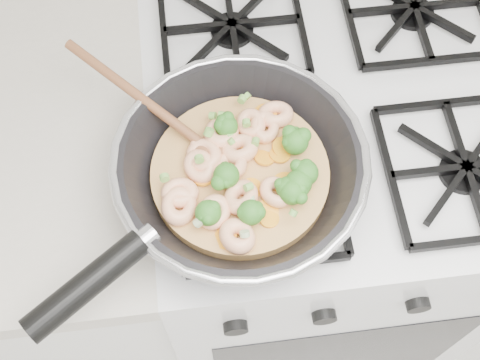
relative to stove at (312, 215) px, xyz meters
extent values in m
cube|color=white|center=(0.00, 0.00, -0.01)|extent=(0.60, 0.60, 0.90)
cube|color=black|center=(0.00, -0.30, -0.01)|extent=(0.48, 0.00, 0.40)
cube|color=black|center=(0.00, 0.00, 0.45)|extent=(0.56, 0.56, 0.02)
torus|color=silver|center=(-0.17, -0.14, 0.53)|extent=(0.35, 0.35, 0.01)
cylinder|color=black|center=(-0.37, -0.28, 0.52)|extent=(0.16, 0.13, 0.04)
cylinder|color=tan|center=(-0.17, -0.14, 0.49)|extent=(0.24, 0.24, 0.02)
ellipsoid|color=brown|center=(-0.21, -0.10, 0.51)|extent=(0.07, 0.07, 0.02)
cylinder|color=brown|center=(-0.30, -0.02, 0.53)|extent=(0.18, 0.17, 0.06)
torus|color=#FFC296|center=(-0.26, -0.18, 0.51)|extent=(0.07, 0.07, 0.03)
torus|color=#FFC296|center=(-0.19, -0.08, 0.51)|extent=(0.08, 0.08, 0.02)
torus|color=#FFC296|center=(-0.19, -0.13, 0.51)|extent=(0.08, 0.08, 0.03)
torus|color=#FFC296|center=(-0.18, -0.18, 0.51)|extent=(0.07, 0.07, 0.03)
torus|color=#FFC296|center=(-0.13, -0.18, 0.51)|extent=(0.07, 0.07, 0.02)
torus|color=#FFC296|center=(-0.22, -0.11, 0.51)|extent=(0.08, 0.08, 0.03)
torus|color=#FFC296|center=(-0.21, -0.20, 0.51)|extent=(0.07, 0.07, 0.03)
torus|color=#FFC296|center=(-0.15, -0.07, 0.51)|extent=(0.06, 0.06, 0.03)
torus|color=#FFC296|center=(-0.11, -0.06, 0.51)|extent=(0.06, 0.06, 0.03)
torus|color=#FFC296|center=(-0.23, -0.13, 0.51)|extent=(0.07, 0.07, 0.03)
torus|color=#FFC296|center=(-0.19, -0.23, 0.51)|extent=(0.07, 0.07, 0.03)
torus|color=#FFC296|center=(-0.17, -0.11, 0.51)|extent=(0.06, 0.07, 0.03)
torus|color=#FFC296|center=(-0.26, -0.16, 0.51)|extent=(0.05, 0.05, 0.02)
torus|color=#FFC296|center=(-0.13, -0.08, 0.51)|extent=(0.06, 0.06, 0.02)
ellipsoid|color=#3A7C28|center=(-0.19, -0.15, 0.52)|extent=(0.05, 0.05, 0.03)
ellipsoid|color=#3A7C28|center=(-0.10, -0.11, 0.52)|extent=(0.04, 0.04, 0.03)
ellipsoid|color=#3A7C28|center=(-0.10, -0.17, 0.52)|extent=(0.05, 0.05, 0.04)
ellipsoid|color=#3A7C28|center=(-0.11, -0.19, 0.52)|extent=(0.05, 0.05, 0.03)
ellipsoid|color=#3A7C28|center=(-0.18, -0.08, 0.52)|extent=(0.04, 0.04, 0.03)
ellipsoid|color=#3A7C28|center=(-0.09, -0.16, 0.52)|extent=(0.05, 0.05, 0.04)
ellipsoid|color=#3A7C28|center=(-0.17, -0.21, 0.52)|extent=(0.04, 0.04, 0.03)
ellipsoid|color=#3A7C28|center=(-0.12, -0.18, 0.52)|extent=(0.04, 0.04, 0.03)
ellipsoid|color=#3A7C28|center=(-0.09, -0.11, 0.52)|extent=(0.05, 0.05, 0.04)
ellipsoid|color=#3A7C28|center=(-0.22, -0.20, 0.52)|extent=(0.04, 0.04, 0.03)
cylinder|color=#FAA21F|center=(-0.15, -0.20, 0.50)|extent=(0.04, 0.04, 0.01)
cylinder|color=#FAA21F|center=(-0.16, -0.16, 0.50)|extent=(0.03, 0.03, 0.01)
cylinder|color=#FAA21F|center=(-0.14, -0.21, 0.50)|extent=(0.03, 0.03, 0.01)
cylinder|color=#FAA21F|center=(-0.13, -0.05, 0.50)|extent=(0.05, 0.05, 0.00)
cylinder|color=#FAA21F|center=(-0.14, -0.12, 0.50)|extent=(0.03, 0.03, 0.01)
cylinder|color=#FAA21F|center=(-0.19, -0.11, 0.50)|extent=(0.04, 0.04, 0.01)
cylinder|color=#FAA21F|center=(-0.15, -0.10, 0.50)|extent=(0.04, 0.04, 0.01)
cylinder|color=#FAA21F|center=(-0.12, -0.16, 0.50)|extent=(0.04, 0.04, 0.00)
cylinder|color=#FAA21F|center=(-0.10, -0.17, 0.50)|extent=(0.04, 0.04, 0.01)
cylinder|color=#FAA21F|center=(-0.20, -0.23, 0.50)|extent=(0.04, 0.04, 0.00)
cylinder|color=#FAA21F|center=(-0.22, -0.14, 0.50)|extent=(0.03, 0.03, 0.01)
cylinder|color=#FAA21F|center=(-0.12, -0.12, 0.50)|extent=(0.04, 0.04, 0.01)
cylinder|color=#FAA21F|center=(-0.11, -0.11, 0.50)|extent=(0.04, 0.04, 0.01)
cylinder|color=#74B347|center=(-0.18, -0.09, 0.52)|extent=(0.01, 0.01, 0.01)
cylinder|color=#74B347|center=(-0.20, -0.06, 0.51)|extent=(0.01, 0.01, 0.01)
cylinder|color=#74B347|center=(-0.21, -0.09, 0.52)|extent=(0.01, 0.01, 0.01)
cylinder|color=#74B347|center=(-0.18, -0.10, 0.52)|extent=(0.01, 0.01, 0.01)
cylinder|color=#74B347|center=(-0.16, -0.04, 0.52)|extent=(0.01, 0.01, 0.01)
cylinder|color=#B7CD90|center=(-0.16, -0.19, 0.52)|extent=(0.01, 0.01, 0.01)
cylinder|color=#74B347|center=(-0.11, -0.22, 0.52)|extent=(0.01, 0.01, 0.01)
cylinder|color=#74B347|center=(-0.27, -0.15, 0.53)|extent=(0.01, 0.01, 0.01)
cylinder|color=#74B347|center=(-0.19, -0.06, 0.52)|extent=(0.01, 0.01, 0.01)
cylinder|color=#B7CD90|center=(-0.18, -0.24, 0.52)|extent=(0.01, 0.01, 0.01)
cylinder|color=#74B347|center=(-0.16, -0.08, 0.52)|extent=(0.01, 0.01, 0.01)
cylinder|color=#74B347|center=(-0.15, -0.11, 0.52)|extent=(0.01, 0.01, 0.01)
cylinder|color=#B7CD90|center=(-0.23, -0.21, 0.52)|extent=(0.01, 0.01, 0.01)
cylinder|color=#74B347|center=(-0.17, -0.18, 0.53)|extent=(0.01, 0.01, 0.01)
cylinder|color=#74B347|center=(-0.23, -0.13, 0.53)|extent=(0.01, 0.01, 0.01)
cylinder|color=#74B347|center=(-0.15, -0.03, 0.52)|extent=(0.01, 0.01, 0.01)
camera|label=1|loc=(-0.22, -0.54, 1.26)|focal=47.88mm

